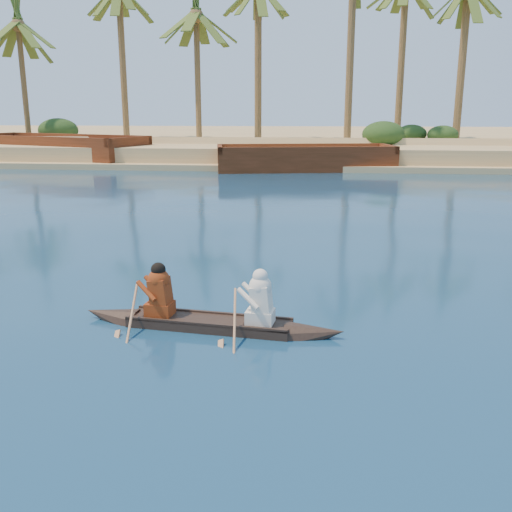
# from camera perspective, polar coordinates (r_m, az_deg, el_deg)

# --- Properties ---
(ground) EXTENTS (160.00, 160.00, 0.00)m
(ground) POSITION_cam_1_polar(r_m,az_deg,el_deg) (13.08, 8.18, -2.04)
(ground) COLOR #0C3250
(ground) RESTS_ON ground
(sandy_embankment) EXTENTS (150.00, 51.00, 1.50)m
(sandy_embankment) POSITION_cam_1_polar(r_m,az_deg,el_deg) (59.51, 6.69, 11.32)
(sandy_embankment) COLOR #D3B677
(sandy_embankment) RESTS_ON ground
(palm_grove) EXTENTS (110.00, 14.00, 16.00)m
(palm_grove) POSITION_cam_1_polar(r_m,az_deg,el_deg) (47.74, 7.08, 19.54)
(palm_grove) COLOR #3B561E
(palm_grove) RESTS_ON ground
(shrub_cluster) EXTENTS (100.00, 6.00, 2.40)m
(shrub_cluster) POSITION_cam_1_polar(r_m,az_deg,el_deg) (44.11, 6.87, 11.13)
(shrub_cluster) COLOR #1B3B15
(shrub_cluster) RESTS_ON ground
(canoe) EXTENTS (4.70, 1.17, 1.28)m
(canoe) POSITION_cam_1_polar(r_m,az_deg,el_deg) (9.92, -4.71, -5.85)
(canoe) COLOR #30231A
(canoe) RESTS_ON ground
(barge_left) EXTENTS (14.24, 9.00, 2.25)m
(barge_left) POSITION_cam_1_polar(r_m,az_deg,el_deg) (43.76, -19.31, 9.87)
(barge_left) COLOR maroon
(barge_left) RESTS_ON ground
(barge_mid) EXTENTS (11.30, 5.52, 1.80)m
(barge_mid) POSITION_cam_1_polar(r_m,az_deg,el_deg) (36.08, 4.90, 9.55)
(barge_mid) COLOR maroon
(barge_mid) RESTS_ON ground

